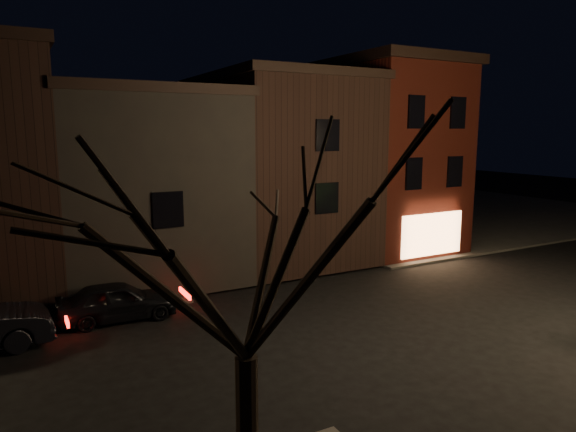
# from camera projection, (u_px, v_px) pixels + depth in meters

# --- Properties ---
(ground) EXTENTS (120.00, 120.00, 0.00)m
(ground) POSITION_uv_depth(u_px,v_px,m) (373.00, 321.00, 18.31)
(ground) COLOR black
(ground) RESTS_ON ground
(sidewalk_far_right) EXTENTS (30.00, 30.00, 0.12)m
(sidewalk_far_right) POSITION_uv_depth(u_px,v_px,m) (414.00, 207.00, 45.05)
(sidewalk_far_right) COLOR #2D2B28
(sidewalk_far_right) RESTS_ON ground
(corner_building) EXTENTS (6.50, 8.50, 10.50)m
(corner_building) POSITION_uv_depth(u_px,v_px,m) (385.00, 154.00, 29.40)
(corner_building) COLOR #4A140D
(corner_building) RESTS_ON ground
(row_building_a) EXTENTS (7.30, 10.30, 9.40)m
(row_building_a) POSITION_uv_depth(u_px,v_px,m) (276.00, 167.00, 27.32)
(row_building_a) COLOR black
(row_building_a) RESTS_ON ground
(row_building_b) EXTENTS (7.80, 10.30, 8.40)m
(row_building_b) POSITION_uv_depth(u_px,v_px,m) (138.00, 182.00, 23.98)
(row_building_b) COLOR black
(row_building_b) RESTS_ON ground
(bare_tree_left) EXTENTS (5.60, 5.60, 7.50)m
(bare_tree_left) POSITION_uv_depth(u_px,v_px,m) (244.00, 219.00, 7.58)
(bare_tree_left) COLOR black
(bare_tree_left) RESTS_ON sidewalk_near_left
(parked_car_a) EXTENTS (4.23, 1.89, 1.41)m
(parked_car_a) POSITION_uv_depth(u_px,v_px,m) (118.00, 301.00, 18.34)
(parked_car_a) COLOR black
(parked_car_a) RESTS_ON ground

